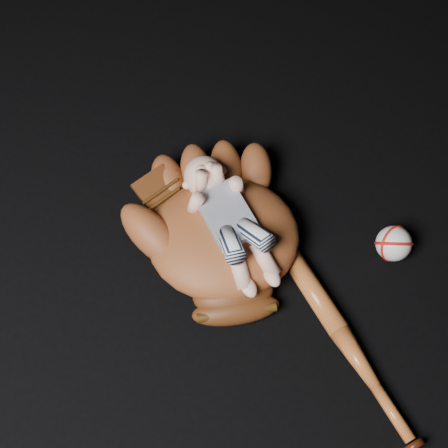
# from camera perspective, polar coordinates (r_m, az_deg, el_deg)

# --- Properties ---
(baseball_glove) EXTENTS (0.45, 0.50, 0.15)m
(baseball_glove) POSITION_cam_1_polar(r_m,az_deg,el_deg) (1.36, -0.05, -0.82)
(baseball_glove) COLOR brown
(baseball_glove) RESTS_ON ground
(newborn_baby) EXTENTS (0.23, 0.36, 0.14)m
(newborn_baby) POSITION_cam_1_polar(r_m,az_deg,el_deg) (1.32, 0.76, 0.06)
(newborn_baby) COLOR #F7B79F
(newborn_baby) RESTS_ON baseball_glove
(baseball_bat) EXTENTS (0.17, 0.48, 0.05)m
(baseball_bat) POSITION_cam_1_polar(r_m,az_deg,el_deg) (1.33, 11.14, -10.56)
(baseball_bat) COLOR #B45622
(baseball_bat) RESTS_ON ground
(baseball) EXTENTS (0.09, 0.09, 0.08)m
(baseball) POSITION_cam_1_polar(r_m,az_deg,el_deg) (1.44, 15.26, -1.73)
(baseball) COLOR white
(baseball) RESTS_ON ground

